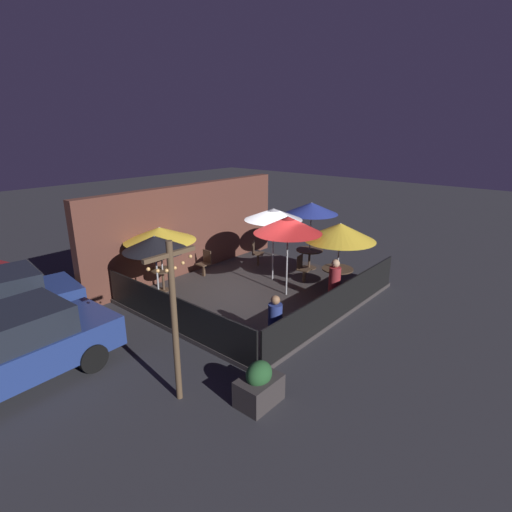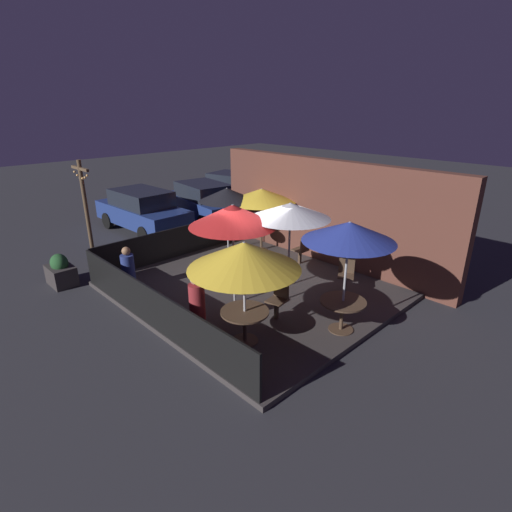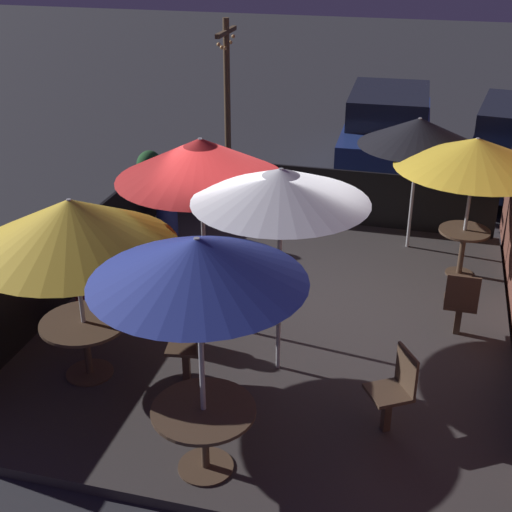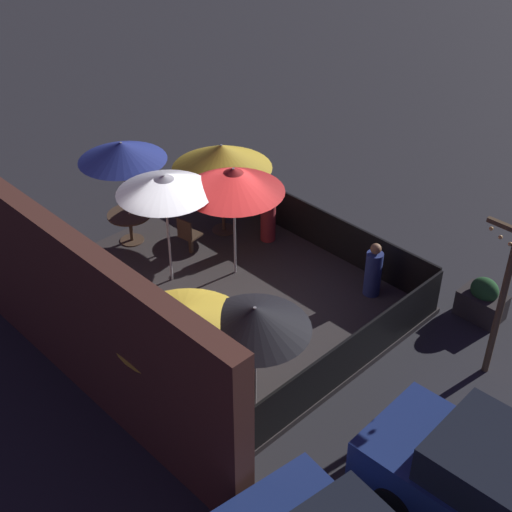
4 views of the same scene
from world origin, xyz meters
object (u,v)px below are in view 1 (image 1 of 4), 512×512
Objects in this scene: dining_table_0 at (310,253)px; dining_table_2 at (337,272)px; patio_chair_0 at (303,268)px; patron_0 at (275,321)px; patio_umbrella_2 at (340,232)px; planter_box at (259,385)px; patio_umbrella_1 at (160,234)px; dining_table_1 at (163,274)px; patio_umbrella_0 at (311,208)px; patio_umbrella_4 at (288,225)px; patio_chair_1 at (205,262)px; patio_chair_2 at (256,252)px; patio_umbrella_5 at (155,243)px; patron_1 at (334,283)px; light_post at (174,314)px; parked_car_0 at (5,350)px; patio_umbrella_3 at (273,214)px.

dining_table_0 reaches higher than dining_table_2.
patron_0 is at bearing -73.85° from patio_chair_0.
patio_umbrella_2 reaches higher than planter_box.
planter_box is (-2.09, -5.73, -1.58)m from patio_umbrella_1.
dining_table_1 is 5.53m from dining_table_2.
patio_umbrella_0 reaches higher than planter_box.
patio_umbrella_4 is 2.75× the size of patio_chair_1.
patio_umbrella_0 is at bearing -25.96° from dining_table_1.
patio_chair_2 is (-1.04, 1.68, -1.73)m from patio_umbrella_0.
patio_umbrella_4 is 2.38m from dining_table_2.
dining_table_2 is 3.92m from patron_0.
patio_umbrella_1 is at bearing 131.67° from patio_umbrella_2.
patio_umbrella_5 is (-5.57, 1.54, -0.35)m from patio_umbrella_0.
patron_1 is (-0.98, -0.46, -1.28)m from patio_umbrella_2.
patio_chair_1 is 6.60m from light_post.
parked_car_0 reaches higher than patio_chair_0.
parked_car_0 is at bearing 167.49° from patio_umbrella_4.
patio_chair_1 is at bearing 17.16° from patio_umbrella_5.
patio_umbrella_3 is at bearing 160.71° from patron_0.
patio_umbrella_4 reaches higher than patio_umbrella_0.
patio_umbrella_5 is at bearing -140.24° from patron_0.
patio_umbrella_2 is at bearing 115.84° from patio_chair_1.
patio_umbrella_2 is 1.06× the size of patio_umbrella_5.
dining_table_2 is at bearing -36.84° from patio_umbrella_5.
patio_chair_2 is (2.01, -0.64, 0.02)m from patio_chair_1.
patio_umbrella_2 is 1.33m from dining_table_2.
dining_table_1 is 0.17× the size of parked_car_0.
patio_umbrella_5 is 5.35m from planter_box.
patio_chair_0 is at bearing -40.04° from patio_umbrella_1.
dining_table_0 is at bearing 143.58° from patio_chair_1.
patio_umbrella_5 is at bearing 17.98° from patio_chair_1.
patio_umbrella_4 is (2.26, -3.17, 0.37)m from patio_umbrella_1.
patio_umbrella_5 is 5.70m from dining_table_2.
patio_chair_1 is 1.00× the size of planter_box.
dining_table_1 is 0.23× the size of light_post.
dining_table_1 is 0.81× the size of patio_chair_1.
patio_umbrella_2 is 4.74m from patio_chair_1.
light_post is (-5.99, -2.40, -0.57)m from patio_umbrella_3.
parked_car_0 reaches higher than patio_chair_1.
patio_chair_0 is 6.76m from light_post.
parked_car_0 reaches higher than planter_box.
dining_table_2 is at bearing -72.07° from patio_umbrella_3.
patio_umbrella_2 is 2.46× the size of patio_chair_1.
patio_chair_0 reaches higher than patio_chair_1.
patio_umbrella_0 is 2.03× the size of patron_0.
patio_umbrella_2 is 1.68m from patron_1.
patio_umbrella_4 is 7.58m from parked_car_0.
patio_umbrella_1 is 1.05× the size of patio_umbrella_5.
light_post reaches higher than patron_0.
patio_chair_1 is 6.93m from parked_car_0.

